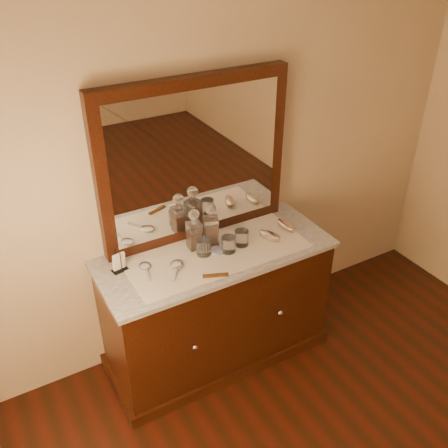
{
  "coord_description": "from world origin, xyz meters",
  "views": [
    {
      "loc": [
        -1.16,
        -0.2,
        2.57
      ],
      "look_at": [
        0.0,
        1.85,
        1.1
      ],
      "focal_mm": 39.7,
      "sensor_mm": 36.0,
      "label": 1
    }
  ],
  "objects": [
    {
      "name": "knob_left",
      "position": [
        -0.3,
        1.67,
        0.45
      ],
      "size": [
        0.04,
        0.04,
        0.04
      ],
      "primitive_type": "sphere",
      "color": "silver",
      "rests_on": "dresser_cabinet"
    },
    {
      "name": "lace_runner",
      "position": [
        0.0,
        1.94,
        0.85
      ],
      "size": [
        1.1,
        0.45,
        0.0
      ],
      "primitive_type": "cube",
      "color": "silver",
      "rests_on": "marble_top"
    },
    {
      "name": "decanter_left",
      "position": [
        -0.09,
        2.05,
        0.96
      ],
      "size": [
        0.09,
        0.09,
        0.27
      ],
      "color": "maroon",
      "rests_on": "lace_runner"
    },
    {
      "name": "knob_right",
      "position": [
        0.3,
        1.67,
        0.45
      ],
      "size": [
        0.04,
        0.04,
        0.04
      ],
      "primitive_type": "sphere",
      "color": "silver",
      "rests_on": "dresser_cabinet"
    },
    {
      "name": "mirror_glass",
      "position": [
        0.0,
        2.17,
        1.35
      ],
      "size": [
        1.06,
        0.01,
        0.86
      ],
      "primitive_type": "cube",
      "color": "white",
      "rests_on": "marble_top"
    },
    {
      "name": "napkin_rack",
      "position": [
        -0.57,
        2.06,
        0.9
      ],
      "size": [
        0.1,
        0.07,
        0.13
      ],
      "color": "black",
      "rests_on": "marble_top"
    },
    {
      "name": "pin_dish",
      "position": [
        0.0,
        1.95,
        0.86
      ],
      "size": [
        0.1,
        0.1,
        0.01
      ],
      "primitive_type": "cylinder",
      "rotation": [
        0.0,
        0.0,
        -0.19
      ],
      "color": "white",
      "rests_on": "lace_runner"
    },
    {
      "name": "dresser_cabinet",
      "position": [
        0.0,
        1.96,
        0.41
      ],
      "size": [
        1.4,
        0.55,
        0.82
      ],
      "primitive_type": "cube",
      "color": "black",
      "rests_on": "floor"
    },
    {
      "name": "hand_mirror_outer",
      "position": [
        -0.44,
        2.0,
        0.86
      ],
      "size": [
        0.09,
        0.19,
        0.02
      ],
      "color": "silver",
      "rests_on": "lace_runner"
    },
    {
      "name": "tumblers",
      "position": [
        0.05,
        1.94,
        0.9
      ],
      "size": [
        0.34,
        0.13,
        0.1
      ],
      "color": "white",
      "rests_on": "lace_runner"
    },
    {
      "name": "brush_far",
      "position": [
        0.52,
        1.96,
        0.88
      ],
      "size": [
        0.08,
        0.16,
        0.04
      ],
      "color": "#9A7E5E",
      "rests_on": "lace_runner"
    },
    {
      "name": "decanter_right",
      "position": [
        0.01,
        2.04,
        0.96
      ],
      "size": [
        0.11,
        0.11,
        0.29
      ],
      "color": "maroon",
      "rests_on": "lace_runner"
    },
    {
      "name": "marble_top",
      "position": [
        0.0,
        1.96,
        0.83
      ],
      "size": [
        1.44,
        0.59,
        0.03
      ],
      "primitive_type": "cube",
      "color": "silver",
      "rests_on": "dresser_cabinet"
    },
    {
      "name": "comb",
      "position": [
        -0.12,
        1.74,
        0.86
      ],
      "size": [
        0.15,
        0.08,
        0.01
      ],
      "primitive_type": "cube",
      "rotation": [
        0.0,
        0.0,
        -0.38
      ],
      "color": "brown",
      "rests_on": "lace_runner"
    },
    {
      "name": "brush_near",
      "position": [
        0.36,
        1.91,
        0.87
      ],
      "size": [
        0.12,
        0.16,
        0.04
      ],
      "color": "#9A7E5E",
      "rests_on": "lace_runner"
    },
    {
      "name": "dresser_plinth",
      "position": [
        0.0,
        1.96,
        0.04
      ],
      "size": [
        1.46,
        0.59,
        0.08
      ],
      "primitive_type": "cube",
      "color": "black",
      "rests_on": "floor"
    },
    {
      "name": "hand_mirror_inner",
      "position": [
        -0.28,
        1.92,
        0.86
      ],
      "size": [
        0.16,
        0.2,
        0.02
      ],
      "color": "silver",
      "rests_on": "lace_runner"
    },
    {
      "name": "mirror_frame",
      "position": [
        0.0,
        2.2,
        1.35
      ],
      "size": [
        1.2,
        0.08,
        1.0
      ],
      "primitive_type": "cube",
      "color": "black",
      "rests_on": "marble_top"
    }
  ]
}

